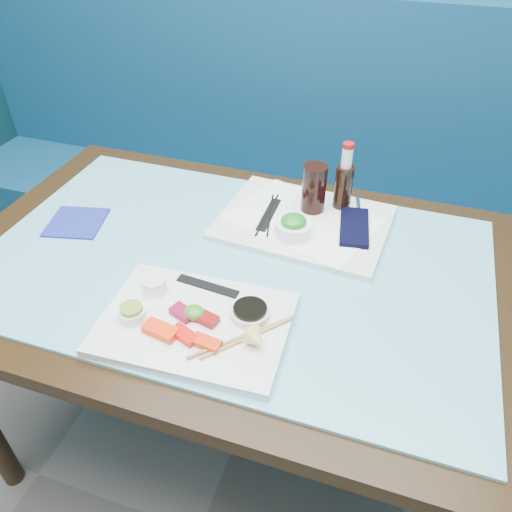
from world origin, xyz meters
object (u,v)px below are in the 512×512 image
(cola_glass, at_px, (314,189))
(blue_napkin, at_px, (76,222))
(sashimi_plate, at_px, (195,324))
(serving_tray, at_px, (304,222))
(booth_bench, at_px, (306,211))
(cola_bottle_body, at_px, (343,190))
(dining_table, at_px, (233,288))
(seaweed_bowl, at_px, (293,229))

(cola_glass, height_order, blue_napkin, cola_glass)
(sashimi_plate, height_order, serving_tray, sashimi_plate)
(booth_bench, height_order, cola_bottle_body, booth_bench)
(dining_table, distance_m, serving_tray, 0.26)
(booth_bench, relative_size, cola_bottle_body, 21.56)
(sashimi_plate, height_order, blue_napkin, sashimi_plate)
(booth_bench, height_order, dining_table, booth_bench)
(dining_table, relative_size, sashimi_plate, 3.59)
(dining_table, xyz_separation_m, blue_napkin, (-0.46, 0.02, 0.09))
(sashimi_plate, height_order, cola_glass, cola_glass)
(cola_glass, relative_size, cola_bottle_body, 0.96)
(booth_bench, relative_size, blue_napkin, 20.99)
(serving_tray, bearing_deg, booth_bench, 105.46)
(booth_bench, distance_m, cola_glass, 0.76)
(cola_glass, bearing_deg, serving_tray, -100.30)
(booth_bench, bearing_deg, dining_table, -90.00)
(dining_table, relative_size, cola_glass, 10.45)
(dining_table, bearing_deg, blue_napkin, 177.82)
(booth_bench, xyz_separation_m, blue_napkin, (-0.46, -0.82, 0.39))
(sashimi_plate, distance_m, seaweed_bowl, 0.38)
(booth_bench, relative_size, cola_glass, 22.38)
(sashimi_plate, height_order, cola_bottle_body, cola_bottle_body)
(dining_table, bearing_deg, sashimi_plate, -89.09)
(serving_tray, relative_size, seaweed_bowl, 4.65)
(sashimi_plate, distance_m, cola_bottle_body, 0.57)
(seaweed_bowl, bearing_deg, cola_glass, 81.25)
(dining_table, height_order, seaweed_bowl, seaweed_bowl)
(seaweed_bowl, relative_size, cola_bottle_body, 0.68)
(cola_bottle_body, bearing_deg, blue_napkin, -156.88)
(dining_table, relative_size, cola_bottle_body, 10.06)
(dining_table, distance_m, cola_glass, 0.34)
(cola_bottle_body, relative_size, blue_napkin, 0.97)
(sashimi_plate, relative_size, cola_bottle_body, 2.80)
(seaweed_bowl, bearing_deg, dining_table, -131.90)
(booth_bench, height_order, sashimi_plate, booth_bench)
(blue_napkin, bearing_deg, serving_tray, 17.84)
(sashimi_plate, bearing_deg, booth_bench, 87.26)
(cola_bottle_body, bearing_deg, serving_tray, -130.30)
(serving_tray, distance_m, cola_bottle_body, 0.14)
(booth_bench, distance_m, cola_bottle_body, 0.73)
(dining_table, bearing_deg, booth_bench, 90.00)
(booth_bench, xyz_separation_m, dining_table, (0.00, -0.84, 0.29))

